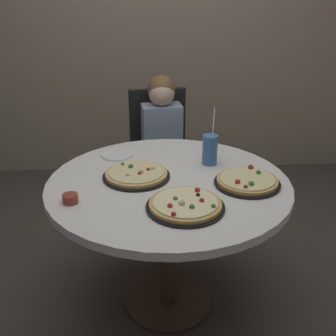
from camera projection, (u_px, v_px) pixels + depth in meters
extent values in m
plane|color=#4C4238|center=(168.00, 302.00, 2.42)|extent=(8.00, 8.00, 0.00)
cube|color=gray|center=(156.00, 4.00, 3.56)|extent=(5.20, 0.12, 2.90)
cylinder|color=silver|center=(169.00, 185.00, 2.12)|extent=(1.19, 1.19, 0.04)
cylinder|color=#4C3826|center=(168.00, 247.00, 2.27)|extent=(0.09, 0.09, 0.69)
cylinder|color=#4C3826|center=(168.00, 300.00, 2.42)|extent=(0.48, 0.48, 0.02)
cube|color=black|center=(162.00, 168.00, 3.05)|extent=(0.45, 0.45, 0.04)
cube|color=black|center=(157.00, 125.00, 3.10)|extent=(0.40, 0.09, 0.52)
cylinder|color=black|center=(142.00, 209.00, 2.96)|extent=(0.04, 0.04, 0.41)
cylinder|color=black|center=(190.00, 205.00, 3.02)|extent=(0.04, 0.04, 0.41)
cylinder|color=black|center=(136.00, 187.00, 3.26)|extent=(0.04, 0.04, 0.41)
cylinder|color=black|center=(180.00, 184.00, 3.32)|extent=(0.04, 0.04, 0.41)
cube|color=#3F4766|center=(166.00, 204.00, 2.99)|extent=(0.28, 0.35, 0.45)
cube|color=#8C9EB7|center=(162.00, 137.00, 2.93)|extent=(0.28, 0.19, 0.44)
sphere|color=beige|center=(162.00, 93.00, 2.81)|extent=(0.17, 0.17, 0.17)
sphere|color=brown|center=(161.00, 89.00, 2.82)|extent=(0.18, 0.18, 0.18)
cylinder|color=black|center=(247.00, 183.00, 2.08)|extent=(0.32, 0.32, 0.01)
cylinder|color=tan|center=(247.00, 181.00, 2.08)|extent=(0.29, 0.29, 0.02)
cylinder|color=beige|center=(248.00, 179.00, 2.07)|extent=(0.26, 0.26, 0.01)
sphere|color=#387F33|center=(251.00, 184.00, 2.00)|extent=(0.03, 0.03, 0.03)
sphere|color=#B2231E|center=(238.00, 182.00, 2.02)|extent=(0.03, 0.03, 0.03)
sphere|color=#387F33|center=(258.00, 172.00, 2.12)|extent=(0.02, 0.02, 0.02)
sphere|color=#B2231E|center=(251.00, 167.00, 2.17)|extent=(0.03, 0.03, 0.03)
sphere|color=#B2231E|center=(246.00, 187.00, 1.98)|extent=(0.02, 0.02, 0.02)
cylinder|color=black|center=(136.00, 176.00, 2.16)|extent=(0.34, 0.34, 0.01)
cylinder|color=#D8B266|center=(136.00, 174.00, 2.15)|extent=(0.31, 0.31, 0.02)
cylinder|color=beige|center=(136.00, 172.00, 2.15)|extent=(0.28, 0.28, 0.01)
sphere|color=#B2231E|center=(148.00, 169.00, 2.16)|extent=(0.02, 0.02, 0.02)
sphere|color=#387F33|center=(131.00, 166.00, 2.18)|extent=(0.03, 0.03, 0.03)
sphere|color=beige|center=(141.00, 171.00, 2.13)|extent=(0.03, 0.03, 0.03)
sphere|color=#B2231E|center=(140.00, 173.00, 2.11)|extent=(0.02, 0.02, 0.02)
sphere|color=beige|center=(153.00, 168.00, 2.17)|extent=(0.02, 0.02, 0.02)
sphere|color=#387F33|center=(123.00, 164.00, 2.21)|extent=(0.02, 0.02, 0.02)
sphere|color=beige|center=(127.00, 175.00, 2.10)|extent=(0.02, 0.02, 0.02)
cylinder|color=black|center=(185.00, 207.00, 1.87)|extent=(0.34, 0.34, 0.01)
cylinder|color=tan|center=(185.00, 204.00, 1.87)|extent=(0.32, 0.32, 0.02)
cylinder|color=beige|center=(185.00, 202.00, 1.86)|extent=(0.28, 0.28, 0.01)
sphere|color=#387F33|center=(213.00, 206.00, 1.81)|extent=(0.02, 0.02, 0.02)
sphere|color=#B2231E|center=(174.00, 214.00, 1.75)|extent=(0.02, 0.02, 0.02)
sphere|color=#387F33|center=(175.00, 198.00, 1.88)|extent=(0.02, 0.02, 0.02)
sphere|color=#B2231E|center=(197.00, 190.00, 1.94)|extent=(0.03, 0.03, 0.03)
sphere|color=#B2231E|center=(170.00, 206.00, 1.81)|extent=(0.02, 0.02, 0.02)
sphere|color=#387F33|center=(192.00, 207.00, 1.81)|extent=(0.02, 0.02, 0.02)
sphere|color=black|center=(198.00, 195.00, 1.90)|extent=(0.02, 0.02, 0.02)
sphere|color=beige|center=(182.00, 203.00, 1.83)|extent=(0.03, 0.03, 0.03)
sphere|color=#B2231E|center=(202.00, 200.00, 1.86)|extent=(0.02, 0.02, 0.02)
cylinder|color=#3F72B2|center=(210.00, 150.00, 2.28)|extent=(0.08, 0.08, 0.16)
cylinder|color=white|center=(213.00, 129.00, 2.23)|extent=(0.02, 0.03, 0.22)
cylinder|color=brown|center=(70.00, 199.00, 1.91)|extent=(0.07, 0.07, 0.04)
cylinder|color=white|center=(117.00, 155.00, 2.42)|extent=(0.18, 0.18, 0.01)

